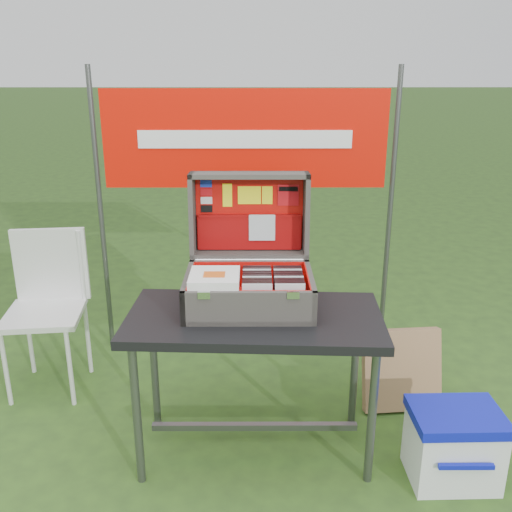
{
  "coord_description": "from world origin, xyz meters",
  "views": [
    {
      "loc": [
        0.05,
        -2.15,
        1.71
      ],
      "look_at": [
        0.06,
        0.1,
        0.94
      ],
      "focal_mm": 40.0,
      "sensor_mm": 36.0,
      "label": 1
    }
  ],
  "objects_px": {
    "table": "(255,384)",
    "chair": "(44,316)",
    "cooler": "(453,445)",
    "suitcase": "(249,244)",
    "cardboard_box": "(402,370)"
  },
  "relations": [
    {
      "from": "cardboard_box",
      "to": "suitcase",
      "type": "bearing_deg",
      "value": -170.15
    },
    {
      "from": "suitcase",
      "to": "chair",
      "type": "distance_m",
      "value": 1.27
    },
    {
      "from": "table",
      "to": "cardboard_box",
      "type": "xyz_separation_m",
      "value": [
        0.76,
        0.35,
        -0.13
      ]
    },
    {
      "from": "table",
      "to": "cardboard_box",
      "type": "bearing_deg",
      "value": 27.71
    },
    {
      "from": "cooler",
      "to": "suitcase",
      "type": "bearing_deg",
      "value": 157.19
    },
    {
      "from": "chair",
      "to": "cardboard_box",
      "type": "height_order",
      "value": "chair"
    },
    {
      "from": "table",
      "to": "chair",
      "type": "distance_m",
      "value": 1.24
    },
    {
      "from": "table",
      "to": "chair",
      "type": "relative_size",
      "value": 1.27
    },
    {
      "from": "suitcase",
      "to": "cardboard_box",
      "type": "bearing_deg",
      "value": 14.95
    },
    {
      "from": "table",
      "to": "chair",
      "type": "xyz_separation_m",
      "value": [
        -1.12,
        0.53,
        0.09
      ]
    },
    {
      "from": "cooler",
      "to": "cardboard_box",
      "type": "relative_size",
      "value": 0.89
    },
    {
      "from": "suitcase",
      "to": "chair",
      "type": "relative_size",
      "value": 0.65
    },
    {
      "from": "chair",
      "to": "cardboard_box",
      "type": "relative_size",
      "value": 2.05
    },
    {
      "from": "table",
      "to": "suitcase",
      "type": "distance_m",
      "value": 0.63
    },
    {
      "from": "cooler",
      "to": "table",
      "type": "bearing_deg",
      "value": 165.49
    }
  ]
}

